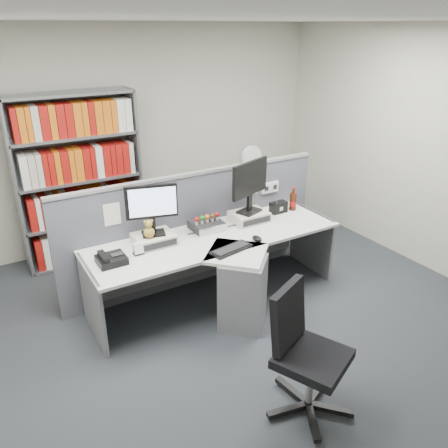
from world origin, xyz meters
TOP-DOWN VIEW (x-y plane):
  - ground at (0.00, 0.00)m, footprint 5.50×5.50m
  - room_shell at (0.00, 0.00)m, footprint 5.04×5.54m
  - partition at (0.00, 1.25)m, footprint 3.00×0.08m
  - desk at (0.00, 0.60)m, footprint 2.60×1.20m
  - monitor_riser_left at (-0.59, 0.98)m, footprint 0.38×0.31m
  - monitor_riser_right at (0.51, 0.98)m, footprint 0.38×0.31m
  - monitor_left at (-0.59, 0.98)m, footprint 0.48×0.21m
  - monitor_right at (0.51, 0.98)m, footprint 0.53×0.25m
  - desktop_pc at (0.01, 1.02)m, footprint 0.31×0.28m
  - figurines at (0.01, 1.00)m, footprint 0.29×0.05m
  - keyboard at (-0.02, 0.48)m, footprint 0.44×0.23m
  - mouse at (0.30, 0.53)m, footprint 0.08×0.12m
  - desk_phone at (-1.07, 0.81)m, footprint 0.25×0.23m
  - desk_calendar at (-0.80, 0.85)m, footprint 0.10×0.07m
  - plush_toy at (-0.65, 0.93)m, footprint 0.10×0.10m
  - speaker at (0.92, 1.01)m, footprint 0.19×0.10m
  - cola_bottle at (1.11, 0.99)m, footprint 0.08×0.08m
  - shelving_unit at (-0.90, 2.44)m, footprint 1.41×0.40m
  - filing_cabinet at (1.20, 1.99)m, footprint 0.45×0.61m
  - desk_fan at (1.20, 1.99)m, footprint 0.32×0.19m
  - office_chair at (-0.19, -0.79)m, footprint 0.65×0.65m

SIDE VIEW (x-z plane):
  - ground at x=0.00m, z-range 0.00..0.00m
  - filing_cabinet at x=1.20m, z-range 0.00..0.70m
  - desk at x=0.00m, z-range 0.10..0.82m
  - office_chair at x=-0.19m, z-range 0.03..1.02m
  - partition at x=0.00m, z-range 0.01..1.29m
  - keyboard at x=-0.02m, z-range 0.72..0.75m
  - mouse at x=0.30m, z-range 0.72..0.77m
  - desk_phone at x=-1.07m, z-range 0.71..0.81m
  - desktop_pc at x=0.01m, z-range 0.72..0.80m
  - monitor_riser_left at x=-0.59m, z-range 0.72..0.82m
  - monitor_riser_right at x=0.51m, z-range 0.72..0.82m
  - desk_calendar at x=-0.80m, z-range 0.71..0.83m
  - speaker at x=0.92m, z-range 0.72..0.85m
  - cola_bottle at x=1.11m, z-range 0.69..0.96m
  - figurines at x=0.01m, z-range 0.81..0.90m
  - plush_toy at x=-0.65m, z-range 0.81..0.99m
  - shelving_unit at x=-0.90m, z-range -0.02..1.98m
  - desk_fan at x=1.20m, z-range 0.77..1.31m
  - monitor_left at x=-0.59m, z-range 0.87..1.36m
  - monitor_right at x=0.51m, z-range 0.87..1.43m
  - room_shell at x=0.00m, z-range 0.43..3.15m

